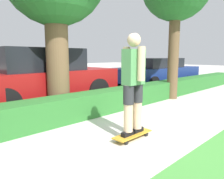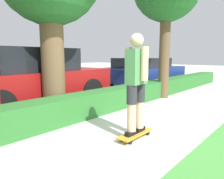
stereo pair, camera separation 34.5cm
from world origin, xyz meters
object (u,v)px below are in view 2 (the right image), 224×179
Objects in this scene: skateboard at (135,134)px; skater_person at (136,82)px; parked_car_middle at (32,77)px; parked_car_rear at (143,71)px.

skateboard is 0.47× the size of skater_person.
skater_person reaches higher than skateboard.
parked_car_middle is 5.58m from parked_car_rear.
skateboard is at bearing -146.77° from parked_car_rear.
skateboard is 0.18× the size of parked_car_middle.
skater_person reaches higher than parked_car_middle.
parked_car_middle reaches higher than skateboard.
skateboard is at bearing -93.28° from parked_car_middle.
skateboard is 3.53m from parked_car_middle.
skateboard is 0.17× the size of parked_car_rear.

